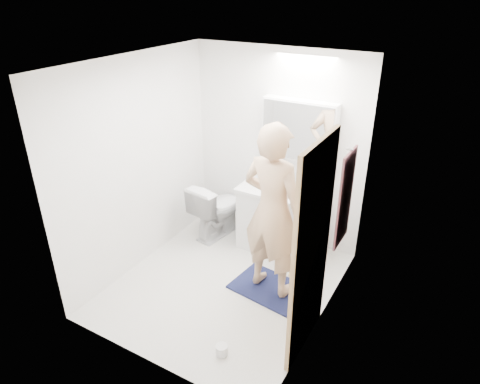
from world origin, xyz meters
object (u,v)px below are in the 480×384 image
Objects in this scene: toilet_paper_roll at (222,350)px; vanity_cabinet at (279,220)px; medicine_cabinet at (299,130)px; soap_bottle_a at (262,171)px; person at (273,211)px; toothbrush_cup at (307,185)px; soap_bottle_b at (275,173)px; toilet at (217,209)px.

vanity_cabinet is at bearing 99.57° from toilet_paper_roll.
medicine_cabinet is 4.07× the size of soap_bottle_a.
person is 0.96m from toothbrush_cup.
toothbrush_cup is at bearing 30.38° from vanity_cabinet.
person is 16.85× the size of toilet_paper_roll.
vanity_cabinet is 4.74× the size of soap_bottle_b.
soap_bottle_a is (-0.60, 0.95, -0.05)m from person.
person is at bearing -70.39° from vanity_cabinet.
soap_bottle_b is 1.71× the size of toothbrush_cup.
soap_bottle_a reaches higher than vanity_cabinet.
toilet is 0.80m from soap_bottle_a.
person reaches higher than soap_bottle_a.
soap_bottle_b is (-0.15, 0.18, 0.52)m from vanity_cabinet.
soap_bottle_a is at bearing -169.47° from soap_bottle_b.
vanity_cabinet is 1.02× the size of medicine_cabinet.
soap_bottle_b is (-0.44, 0.98, -0.06)m from person.
soap_bottle_b is at bearing 177.32° from toothbrush_cup.
soap_bottle_a is 2.26m from toilet_paper_roll.
toilet is 0.41× the size of person.
medicine_cabinet is 0.64m from soap_bottle_b.
medicine_cabinet reaches higher than vanity_cabinet.
soap_bottle_a reaches higher than soap_bottle_b.
toilet is at bearing -156.43° from soap_bottle_b.
person is at bearing 157.43° from toilet.
soap_bottle_b is (0.16, 0.03, -0.01)m from soap_bottle_a.
medicine_cabinet reaches higher than toothbrush_cup.
vanity_cabinet is 0.64m from soap_bottle_a.
medicine_cabinet is 0.72m from soap_bottle_a.
toilet_paper_roll is at bearing -77.03° from soap_bottle_b.
soap_bottle_b is (-0.27, -0.03, -0.59)m from medicine_cabinet.
medicine_cabinet is 0.65m from toothbrush_cup.
toothbrush_cup is (-0.01, 0.96, -0.10)m from person.
vanity_cabinet is at bearing -117.83° from medicine_cabinet.
toothbrush_cup is at bearing -81.94° from person.
vanity_cabinet is 0.49× the size of person.
toilet_paper_roll is (0.31, -1.83, -0.34)m from vanity_cabinet.
medicine_cabinet reaches higher than soap_bottle_a.
toilet is at bearing -24.09° from person.
medicine_cabinet is at bearing 8.00° from soap_bottle_a.
vanity_cabinet is at bearing -63.00° from person.
soap_bottle_b is at bearing -58.43° from person.
soap_bottle_a reaches higher than toothbrush_cup.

